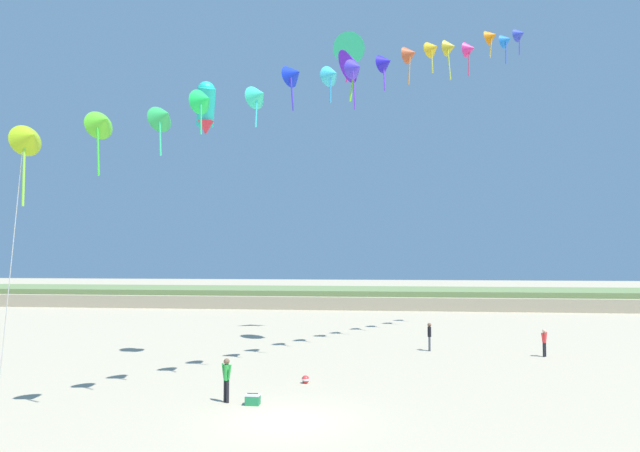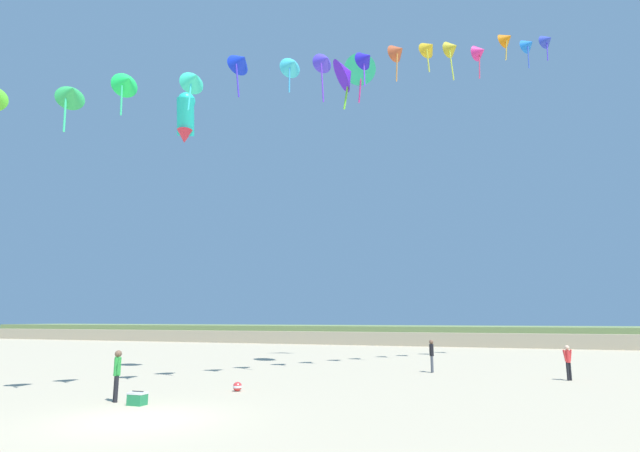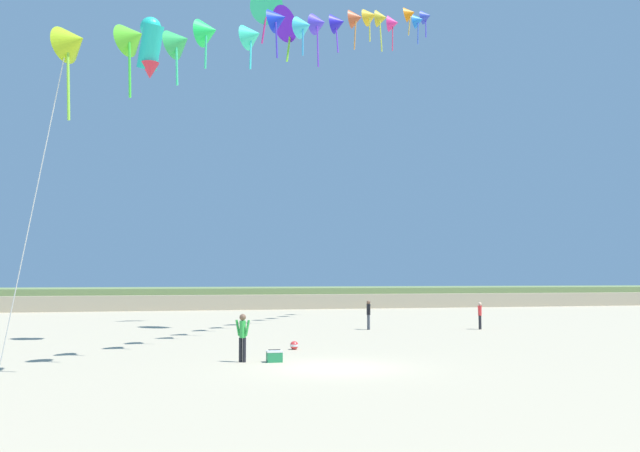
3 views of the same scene
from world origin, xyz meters
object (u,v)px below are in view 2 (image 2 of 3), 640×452
large_kite_low_lead (360,70)px  large_kite_mid_trail (346,74)px  beach_ball (237,387)px  beach_cooler (137,399)px  person_near_left (432,354)px  person_mid_center (117,372)px  person_near_right (568,360)px  large_kite_high_solo (186,115)px

large_kite_low_lead → large_kite_mid_trail: large_kite_low_lead is taller
beach_ball → beach_cooler: bearing=-111.0°
large_kite_mid_trail → beach_ball: bearing=-99.3°
large_kite_low_lead → large_kite_mid_trail: bearing=-83.8°
person_near_left → beach_cooler: size_ratio=2.99×
person_near_left → large_kite_low_lead: bearing=131.2°
person_near_left → person_mid_center: (-9.14, -13.54, 0.02)m
person_mid_center → large_kite_low_lead: large_kite_low_lead is taller
person_near_left → person_mid_center: size_ratio=0.98×
person_near_left → beach_ball: 11.71m
large_kite_mid_trail → person_near_left: bearing=-5.2°
person_near_left → person_near_right: 6.66m
person_near_right → person_near_left: bearing=168.3°
person_near_right → large_kite_low_lead: 25.04m
large_kite_low_lead → large_kite_high_solo: 15.45m
person_near_right → person_mid_center: (-15.67, -12.19, 0.08)m
large_kite_low_lead → large_kite_high_solo: size_ratio=1.26×
person_near_right → large_kite_mid_trail: 20.89m
person_near_left → large_kite_low_lead: large_kite_low_lead is taller
beach_cooler → person_near_left: bearing=59.9°
person_mid_center → beach_ball: (2.70, 3.80, -0.84)m
person_near_right → beach_ball: bearing=-147.1°
large_kite_mid_trail → large_kite_high_solo: large_kite_mid_trail is taller
person_near_left → large_kite_mid_trail: bearing=174.8°
person_mid_center → beach_ball: size_ratio=4.86×
large_kite_mid_trail → person_mid_center: bearing=-107.3°
person_near_left → beach_ball: size_ratio=4.77×
person_near_left → person_near_right: (6.52, -1.35, -0.07)m
person_mid_center → large_kite_high_solo: size_ratio=0.58×
person_near_right → beach_ball: 15.46m
large_kite_low_lead → large_kite_mid_trail: size_ratio=1.06×
large_kite_high_solo → beach_ball: bearing=-34.9°
large_kite_mid_trail → beach_ball: size_ratio=10.03×
large_kite_low_lead → large_kite_high_solo: bearing=-122.6°
beach_ball → person_mid_center: bearing=-125.4°
person_mid_center → beach_ball: 4.73m
beach_cooler → person_near_right: bearing=40.6°
person_near_left → person_mid_center: person_mid_center is taller
person_near_left → large_kite_high_solo: bearing=-157.3°
large_kite_high_solo → beach_ball: (6.31, -4.40, -14.22)m
beach_ball → large_kite_high_solo: bearing=145.1°
beach_ball → large_kite_mid_trail: bearing=80.7°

